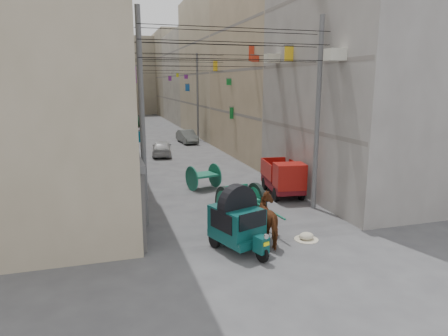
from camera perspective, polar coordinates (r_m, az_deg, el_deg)
name	(u,v)px	position (r m, az deg, el deg)	size (l,w,h in m)	color
ground	(305,285)	(11.46, 11.45, -16.01)	(140.00, 140.00, 0.00)	#434346
building_row_left	(68,71)	(43.09, -21.40, 12.74)	(8.00, 62.00, 14.00)	tan
building_row_right	(224,72)	(44.89, -0.03, 13.49)	(8.00, 62.00, 14.00)	#9B9691
end_cap_building	(130,76)	(75.02, -13.35, 12.63)	(22.00, 10.00, 13.00)	#9C957B
shutters_left	(129,165)	(19.63, -13.44, 0.41)	(0.18, 14.40, 2.88)	#505055
signboards	(170,109)	(30.96, -7.66, 8.41)	(8.22, 40.52, 5.67)	#80268E
ac_units	(303,34)	(18.73, 11.23, 18.24)	(0.70, 6.55, 3.35)	beige
utility_poles	(182,104)	(26.35, -6.02, 9.07)	(7.40, 22.20, 8.00)	#5C5D5F
overhead_cables	(190,58)	(23.81, -4.94, 15.44)	(7.40, 22.52, 1.12)	black
auto_rickshaw	(238,221)	(13.01, 1.95, -7.56)	(1.85, 2.45, 1.66)	black
tonga_cart	(241,203)	(15.61, 2.39, -4.97)	(1.71, 3.42, 1.49)	black
mini_truck	(285,180)	(19.22, 8.66, -1.64)	(1.81, 3.28, 1.75)	black
second_cart	(203,176)	(20.44, -2.96, -1.17)	(1.71, 1.60, 1.26)	#166349
feed_sack	(306,236)	(14.36, 11.68, -9.50)	(0.52, 0.42, 0.26)	beige
horse	(271,220)	(13.73, 6.74, -7.35)	(0.87, 1.91, 1.61)	maroon
distant_car_white	(162,148)	(30.12, -8.89, 2.83)	(1.39, 3.45, 1.17)	#B4B4B4
distant_car_grey	(187,137)	(36.38, -5.30, 4.49)	(1.24, 3.54, 1.17)	#505451
distant_car_green	(134,121)	(52.34, -12.75, 6.63)	(1.84, 4.52, 1.31)	#1F5C39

